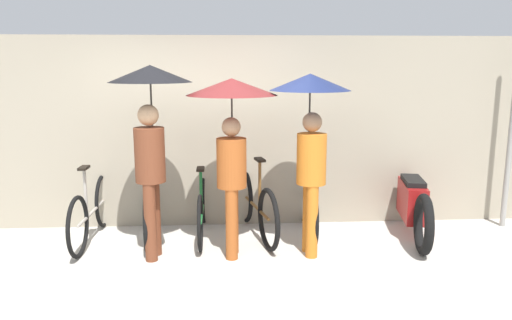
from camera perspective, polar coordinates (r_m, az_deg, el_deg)
ground_plane at (r=5.11m, az=-6.71°, el=-13.22°), size 30.00×30.00×0.00m
back_wall at (r=6.43m, az=-6.16°, el=3.13°), size 11.90×0.12×2.43m
parked_bicycle_0 at (r=6.28m, az=-18.25°, el=-5.49°), size 0.44×1.74×1.07m
parked_bicycle_1 at (r=6.25m, az=-12.19°, el=-5.38°), size 0.44×1.72×1.05m
parked_bicycle_2 at (r=6.17m, az=-6.17°, el=-5.43°), size 0.44×1.68×1.00m
parked_bicycle_3 at (r=6.15m, az=-0.08°, el=-5.16°), size 0.55×1.78×1.01m
parked_bicycle_4 at (r=6.24m, az=5.95°, el=-5.03°), size 0.44×1.69×1.03m
pedestrian_leading at (r=5.38m, az=-11.99°, el=5.19°), size 0.88×0.88×2.07m
pedestrian_center at (r=5.34m, az=-2.80°, el=4.84°), size 0.98×0.98×1.93m
pedestrian_trailing at (r=5.41m, az=6.25°, el=4.71°), size 0.88×0.88×1.98m
motorcycle at (r=6.49m, az=17.38°, el=-4.69°), size 0.65×2.06×0.91m
awning_pole at (r=7.07m, az=27.13°, el=2.60°), size 0.07×0.07×2.41m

